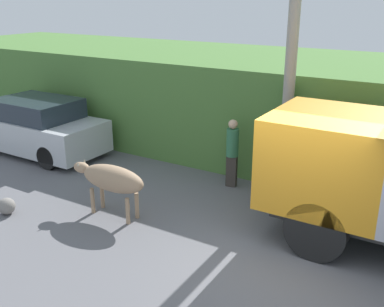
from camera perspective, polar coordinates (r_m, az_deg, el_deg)
The scene contains 7 objects.
ground_plane at distance 8.49m, azimuth 11.16°, elevation -13.56°, with size 60.00×60.00×0.00m, color slate.
hillside_embankment at distance 13.42m, azimuth 20.75°, elevation 4.62°, with size 32.00×5.67×2.83m.
brown_cow at distance 9.78m, azimuth -10.19°, elevation -3.19°, with size 1.91×0.57×1.15m.
parked_suv at distance 14.35m, azimuth -19.17°, elevation 3.20°, with size 4.37×1.88×1.67m.
pedestrian_on_hill at distance 11.11m, azimuth 5.14°, elevation 0.51°, with size 0.35×0.35×1.74m.
utility_pole at distance 10.40m, azimuth 12.43°, elevation 11.07°, with size 0.90×0.26×6.06m.
roadside_rock at distance 10.75m, azimuth -22.48°, elevation -6.19°, with size 0.37×0.37×0.37m.
Camera 1 is at (2.24, -6.78, 4.59)m, focal length 42.00 mm.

